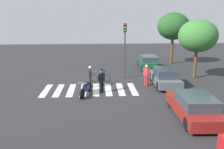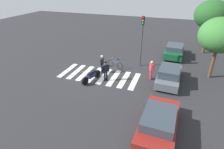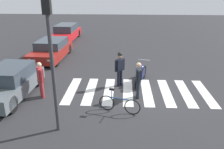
{
  "view_description": "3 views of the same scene",
  "coord_description": "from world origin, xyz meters",
  "px_view_note": "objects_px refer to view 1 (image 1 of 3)",
  "views": [
    {
      "loc": [
        15.72,
        0.62,
        5.09
      ],
      "look_at": [
        0.13,
        1.61,
        1.16
      ],
      "focal_mm": 36.11,
      "sensor_mm": 36.0,
      "label": 1
    },
    {
      "loc": [
        13.14,
        5.78,
        7.41
      ],
      "look_at": [
        0.8,
        1.46,
        0.72
      ],
      "focal_mm": 29.62,
      "sensor_mm": 36.0,
      "label": 2
    },
    {
      "loc": [
        -10.06,
        0.69,
        4.77
      ],
      "look_at": [
        0.21,
        1.22,
        0.77
      ],
      "focal_mm": 37.37,
      "sensor_mm": 36.0,
      "label": 3
    }
  ],
  "objects_px": {
    "pedestrian_bystander": "(146,74)",
    "officer_on_foot": "(90,75)",
    "traffic_light_pole": "(125,42)",
    "officer_by_motorcycle": "(102,79)",
    "police_motorcycle": "(86,88)",
    "leaning_bicycle": "(101,78)",
    "car_green_compact": "(149,62)",
    "car_grey_coupe": "(165,77)",
    "car_maroon_wagon": "(195,107)"
  },
  "relations": [
    {
      "from": "car_grey_coupe",
      "to": "officer_on_foot",
      "type": "bearing_deg",
      "value": -88.85
    },
    {
      "from": "leaning_bicycle",
      "to": "car_green_compact",
      "type": "height_order",
      "value": "car_green_compact"
    },
    {
      "from": "police_motorcycle",
      "to": "officer_by_motorcycle",
      "type": "xyz_separation_m",
      "value": [
        -0.44,
        1.08,
        0.55
      ]
    },
    {
      "from": "car_green_compact",
      "to": "traffic_light_pole",
      "type": "bearing_deg",
      "value": -38.79
    },
    {
      "from": "police_motorcycle",
      "to": "traffic_light_pole",
      "type": "xyz_separation_m",
      "value": [
        -4.33,
        3.14,
        2.63
      ]
    },
    {
      "from": "officer_by_motorcycle",
      "to": "traffic_light_pole",
      "type": "xyz_separation_m",
      "value": [
        -3.88,
        2.06,
        2.08
      ]
    },
    {
      "from": "police_motorcycle",
      "to": "car_green_compact",
      "type": "height_order",
      "value": "car_green_compact"
    },
    {
      "from": "officer_by_motorcycle",
      "to": "pedestrian_bystander",
      "type": "distance_m",
      "value": 3.74
    },
    {
      "from": "leaning_bicycle",
      "to": "pedestrian_bystander",
      "type": "xyz_separation_m",
      "value": [
        1.15,
        3.48,
        0.58
      ]
    },
    {
      "from": "traffic_light_pole",
      "to": "officer_on_foot",
      "type": "bearing_deg",
      "value": -47.88
    },
    {
      "from": "car_green_compact",
      "to": "officer_by_motorcycle",
      "type": "bearing_deg",
      "value": -33.56
    },
    {
      "from": "car_maroon_wagon",
      "to": "traffic_light_pole",
      "type": "distance_m",
      "value": 9.07
    },
    {
      "from": "police_motorcycle",
      "to": "leaning_bicycle",
      "type": "height_order",
      "value": "police_motorcycle"
    },
    {
      "from": "pedestrian_bystander",
      "to": "officer_on_foot",
      "type": "bearing_deg",
      "value": -87.71
    },
    {
      "from": "officer_by_motorcycle",
      "to": "car_grey_coupe",
      "type": "distance_m",
      "value": 5.1
    },
    {
      "from": "car_grey_coupe",
      "to": "traffic_light_pole",
      "type": "height_order",
      "value": "traffic_light_pole"
    },
    {
      "from": "car_green_compact",
      "to": "car_grey_coupe",
      "type": "xyz_separation_m",
      "value": [
        6.17,
        -0.12,
        0.01
      ]
    },
    {
      "from": "car_grey_coupe",
      "to": "police_motorcycle",
      "type": "bearing_deg",
      "value": -73.0
    },
    {
      "from": "pedestrian_bystander",
      "to": "leaning_bicycle",
      "type": "bearing_deg",
      "value": -108.27
    },
    {
      "from": "officer_by_motorcycle",
      "to": "car_maroon_wagon",
      "type": "distance_m",
      "value": 6.5
    },
    {
      "from": "officer_on_foot",
      "to": "traffic_light_pole",
      "type": "distance_m",
      "value": 4.46
    },
    {
      "from": "traffic_light_pole",
      "to": "car_maroon_wagon",
      "type": "bearing_deg",
      "value": 18.02
    },
    {
      "from": "police_motorcycle",
      "to": "car_grey_coupe",
      "type": "relative_size",
      "value": 0.53
    },
    {
      "from": "officer_by_motorcycle",
      "to": "pedestrian_bystander",
      "type": "bearing_deg",
      "value": 112.66
    },
    {
      "from": "leaning_bicycle",
      "to": "traffic_light_pole",
      "type": "height_order",
      "value": "traffic_light_pole"
    },
    {
      "from": "officer_on_foot",
      "to": "car_green_compact",
      "type": "relative_size",
      "value": 0.4
    },
    {
      "from": "police_motorcycle",
      "to": "car_grey_coupe",
      "type": "height_order",
      "value": "car_grey_coupe"
    },
    {
      "from": "leaning_bicycle",
      "to": "car_maroon_wagon",
      "type": "relative_size",
      "value": 0.38
    },
    {
      "from": "officer_by_motorcycle",
      "to": "officer_on_foot",
      "type": "bearing_deg",
      "value": -146.75
    },
    {
      "from": "car_grey_coupe",
      "to": "pedestrian_bystander",
      "type": "bearing_deg",
      "value": -92.24
    },
    {
      "from": "leaning_bicycle",
      "to": "car_green_compact",
      "type": "bearing_deg",
      "value": 134.53
    },
    {
      "from": "officer_on_foot",
      "to": "pedestrian_bystander",
      "type": "xyz_separation_m",
      "value": [
        -0.17,
        4.28,
        0.0
      ]
    },
    {
      "from": "car_grey_coupe",
      "to": "traffic_light_pole",
      "type": "relative_size",
      "value": 0.87
    },
    {
      "from": "car_maroon_wagon",
      "to": "police_motorcycle",
      "type": "bearing_deg",
      "value": -124.19
    },
    {
      "from": "leaning_bicycle",
      "to": "car_grey_coupe",
      "type": "relative_size",
      "value": 0.41
    },
    {
      "from": "police_motorcycle",
      "to": "leaning_bicycle",
      "type": "bearing_deg",
      "value": 161.0
    },
    {
      "from": "officer_on_foot",
      "to": "car_grey_coupe",
      "type": "xyz_separation_m",
      "value": [
        -0.11,
        5.73,
        -0.29
      ]
    },
    {
      "from": "car_green_compact",
      "to": "car_grey_coupe",
      "type": "distance_m",
      "value": 6.17
    },
    {
      "from": "car_grey_coupe",
      "to": "traffic_light_pole",
      "type": "bearing_deg",
      "value": -131.43
    },
    {
      "from": "officer_on_foot",
      "to": "traffic_light_pole",
      "type": "height_order",
      "value": "traffic_light_pole"
    },
    {
      "from": "leaning_bicycle",
      "to": "traffic_light_pole",
      "type": "relative_size",
      "value": 0.35
    },
    {
      "from": "leaning_bicycle",
      "to": "car_grey_coupe",
      "type": "distance_m",
      "value": 5.08
    },
    {
      "from": "police_motorcycle",
      "to": "leaning_bicycle",
      "type": "distance_m",
      "value": 3.21
    },
    {
      "from": "officer_by_motorcycle",
      "to": "car_green_compact",
      "type": "distance_m",
      "value": 9.07
    },
    {
      "from": "traffic_light_pole",
      "to": "pedestrian_bystander",
      "type": "bearing_deg",
      "value": 29.59
    },
    {
      "from": "police_motorcycle",
      "to": "car_grey_coupe",
      "type": "bearing_deg",
      "value": 107.0
    },
    {
      "from": "officer_on_foot",
      "to": "car_green_compact",
      "type": "bearing_deg",
      "value": 137.09
    },
    {
      "from": "traffic_light_pole",
      "to": "leaning_bicycle",
      "type": "bearing_deg",
      "value": -58.32
    },
    {
      "from": "leaning_bicycle",
      "to": "car_maroon_wagon",
      "type": "distance_m",
      "value": 8.49
    },
    {
      "from": "officer_on_foot",
      "to": "officer_by_motorcycle",
      "type": "bearing_deg",
      "value": 33.25
    }
  ]
}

